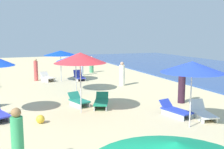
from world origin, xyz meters
TOP-DOWN VIEW (x-y plane):
  - umbrella_0 at (-2.59, 7.80)m, footprint 2.36×2.36m
  - umbrella_2 at (-6.53, 7.64)m, footprint 2.49×2.49m
  - lounge_chair_2_0 at (-7.00, 6.66)m, footprint 1.43×1.03m
  - lounge_chair_2_1 at (-6.56, 9.06)m, footprint 1.43×0.68m
  - umbrella_3 at (5.47, 10.21)m, footprint 2.37×2.37m
  - lounge_chair_3_0 at (4.08, 10.51)m, footprint 1.61×0.91m
  - lounge_chair_3_1 at (4.76, 11.42)m, footprint 1.55×0.95m
  - umbrella_4 at (2.03, 6.84)m, footprint 2.34×2.34m
  - lounge_chair_4_0 at (1.52, 8.01)m, footprint 1.65×1.20m
  - lounge_chair_4_1 at (0.83, 7.04)m, footprint 1.37×0.93m
  - beachgoer_2 at (-7.53, 5.90)m, footprint 0.43×0.43m
  - beachgoer_3 at (2.27, 12.17)m, footprint 0.43×0.43m
  - beachgoer_4 at (6.40, 3.92)m, footprint 0.42×0.42m
  - beachgoer_5 at (-3.22, 11.22)m, footprint 0.56×0.56m
  - beachgoer_6 at (-8.85, 9.90)m, footprint 0.33×0.33m
  - beachgoer_7 at (-10.18, 11.21)m, footprint 0.51×0.51m
  - beach_ball_1 at (2.86, 4.92)m, footprint 0.35×0.35m

SIDE VIEW (x-z plane):
  - beach_ball_1 at x=2.86m, z-range 0.00..0.35m
  - lounge_chair_3_1 at x=4.76m, z-range -0.11..0.59m
  - lounge_chair_2_1 at x=-6.56m, z-range -0.12..0.62m
  - lounge_chair_3_0 at x=4.08m, z-range -0.06..0.57m
  - lounge_chair_4_0 at x=1.52m, z-range -0.05..0.58m
  - lounge_chair_4_1 at x=0.83m, z-range -0.05..0.58m
  - lounge_chair_2_0 at x=-7.00m, z-range -0.07..0.61m
  - beachgoer_7 at x=-10.18m, z-range -0.06..1.46m
  - beachgoer_5 at x=-3.22m, z-range -0.07..1.60m
  - beachgoer_4 at x=6.40m, z-range -0.04..1.63m
  - beachgoer_2 at x=-7.53m, z-range -0.05..1.65m
  - beachgoer_6 at x=-8.85m, z-range -0.03..1.64m
  - beachgoer_3 at x=2.27m, z-range -0.05..1.70m
  - umbrella_0 at x=-2.59m, z-range 0.95..3.29m
  - umbrella_2 at x=-6.53m, z-range 0.99..3.33m
  - umbrella_3 at x=5.47m, z-range 1.07..3.62m
  - umbrella_4 at x=2.03m, z-range 1.14..3.89m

